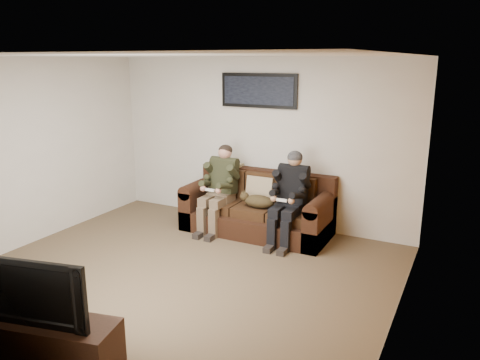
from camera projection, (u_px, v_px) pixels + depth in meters
The scene contains 16 objects.
floor at pixel (180, 275), 5.72m from camera, with size 5.00×5.00×0.00m, color brown.
ceiling at pixel (173, 55), 5.08m from camera, with size 5.00×5.00×0.00m, color silver.
wall_back at pixel (258, 142), 7.34m from camera, with size 5.00×5.00×0.00m, color beige.
wall_front at pixel (3, 234), 3.46m from camera, with size 5.00×5.00×0.00m, color beige.
wall_left at pixel (27, 153), 6.50m from camera, with size 4.50×4.50×0.00m, color beige.
wall_right at pixel (402, 200), 4.30m from camera, with size 4.50×4.50×0.00m, color beige.
accent_wall_right at pixel (401, 200), 4.31m from camera, with size 4.50×4.50×0.00m, color #AD5D11.
sofa at pixel (259, 209), 7.12m from camera, with size 2.21×0.95×0.90m.
throw_pillow at pixel (260, 190), 7.09m from camera, with size 0.42×0.12×0.40m, color tan.
throw_blanket at pixel (229, 166), 7.52m from camera, with size 0.45×0.22×0.08m, color #C5BD91.
person_left at pixel (220, 183), 7.12m from camera, with size 0.51×0.87×1.30m.
person_right at pixel (290, 192), 6.62m from camera, with size 0.51×0.86×1.31m.
cat at pixel (258, 201), 6.87m from camera, with size 0.66×0.26×0.24m.
framed_poster at pixel (259, 91), 7.11m from camera, with size 1.25×0.05×0.52m.
tv_stand at pixel (45, 341), 4.02m from camera, with size 1.31×0.42×0.41m, color black.
television at pixel (39, 288), 3.90m from camera, with size 1.02×0.13×0.59m, color black.
Camera 1 is at (3.04, -4.35, 2.55)m, focal length 35.00 mm.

